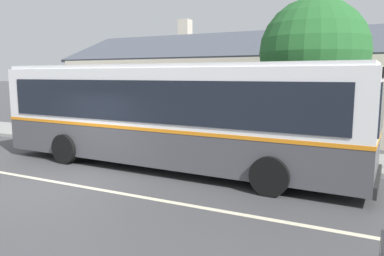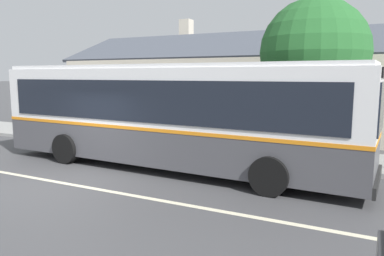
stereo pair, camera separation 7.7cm
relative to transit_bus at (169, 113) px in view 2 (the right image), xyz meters
The scene contains 9 objects.
ground_plane 3.85m from the transit_bus, 122.10° to the right, with size 300.00×300.00×0.00m, color #424244.
sidewalk_far 3.97m from the transit_bus, 120.43° to the left, with size 60.00×3.00×0.15m, color gray.
lane_divider_stripe 3.85m from the transit_bus, 122.10° to the right, with size 60.00×0.16×0.01m, color beige.
community_building 10.63m from the transit_bus, 85.32° to the left, with size 23.59×8.83×6.44m.
transit_bus is the anchor object (origin of this frame).
bench_by_building 6.51m from the transit_bus, 151.82° to the left, with size 1.80×0.51×0.94m.
bench_down_street 3.25m from the transit_bus, 107.75° to the left, with size 1.68×0.51×0.94m.
street_tree_primary 5.79m from the transit_bus, 46.71° to the left, with size 3.86×3.86×5.69m.
bike_rack 8.89m from the transit_bus, 159.71° to the left, with size 1.16×0.06×0.78m.
Camera 2 is at (7.88, -7.28, 2.97)m, focal length 35.00 mm.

